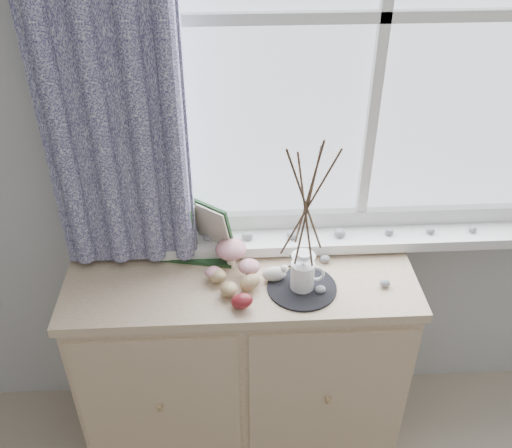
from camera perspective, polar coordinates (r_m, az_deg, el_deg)
The scene contains 8 objects.
sideboard at distance 2.25m, azimuth -1.37°, elevation -13.55°, with size 1.20×0.45×0.85m.
botanical_book at distance 1.96m, azimuth -6.35°, elevation -1.12°, with size 0.33×0.13×0.23m, color #1F4221, non-canonical shape.
toadstool_cluster at distance 1.95m, azimuth -2.31°, elevation -3.24°, with size 0.19×0.16×0.10m.
wooden_eggs at distance 1.88m, azimuth -2.19°, elevation -6.28°, with size 0.17×0.18×0.07m.
songbird_figurine at distance 1.93m, azimuth 1.84°, elevation -4.94°, with size 0.11×0.05×0.06m, color white, non-canonical shape.
crocheted_doily at distance 1.92m, azimuth 4.59°, elevation -6.33°, with size 0.23×0.23×0.01m, color black.
twig_pitcher at distance 1.71m, azimuth 5.12°, elevation 2.27°, with size 0.25×0.25×0.60m.
sideboard_pebbles at distance 1.98m, azimuth 7.35°, elevation -4.67°, with size 0.34×0.23×0.03m.
Camera 1 is at (-0.18, 0.26, 2.11)m, focal length 40.00 mm.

